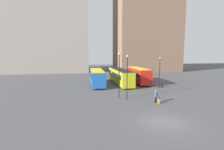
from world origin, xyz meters
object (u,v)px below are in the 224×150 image
object	(u,v)px
traveler	(156,95)
lamp_post_1	(127,74)
suitcase	(159,101)
lamp_post_2	(119,72)
trash_bin	(161,85)
bus_0	(97,77)
lamp_post_0	(160,70)
bus_1	(120,76)
bus_2	(138,75)

from	to	relation	value
traveler	lamp_post_1	bearing A→B (deg)	59.79
suitcase	lamp_post_2	size ratio (longest dim) A/B	0.15
lamp_post_1	trash_bin	size ratio (longest dim) A/B	7.33
bus_0	suitcase	world-z (taller)	bus_0
bus_0	lamp_post_0	bearing A→B (deg)	-111.45
bus_0	bus_1	xyz separation A→B (m)	(4.95, 0.49, 0.02)
lamp_post_0	lamp_post_2	xyz separation A→B (m)	(-9.11, -6.07, 0.42)
bus_1	lamp_post_1	xyz separation A→B (m)	(-1.82, -12.18, 1.93)
lamp_post_1	trash_bin	bearing A→B (deg)	39.52
bus_0	lamp_post_1	bearing A→B (deg)	-164.03
lamp_post_2	suitcase	bearing A→B (deg)	-39.62
bus_0	lamp_post_0	size ratio (longest dim) A/B	1.75
bus_2	trash_bin	bearing A→B (deg)	-152.92
lamp_post_0	trash_bin	distance (m)	2.98
bus_2	lamp_post_2	xyz separation A→B (m)	(-6.78, -11.36, 2.01)
bus_1	traveler	distance (m)	14.55
bus_1	lamp_post_1	world-z (taller)	lamp_post_1
bus_0	bus_2	xyz separation A→B (m)	(8.99, 0.62, 0.10)
trash_bin	lamp_post_2	bearing A→B (deg)	-147.16
bus_0	lamp_post_2	bearing A→B (deg)	-167.43
lamp_post_2	traveler	bearing A→B (deg)	-37.22
traveler	bus_0	bearing A→B (deg)	29.03
bus_1	traveler	bearing A→B (deg)	-175.89
bus_1	lamp_post_0	distance (m)	8.36
bus_1	lamp_post_2	bearing A→B (deg)	164.44
bus_0	bus_1	bearing A→B (deg)	-83.38
bus_0	suitcase	xyz separation A→B (m)	(6.67, -14.43, -1.34)
lamp_post_0	lamp_post_1	world-z (taller)	lamp_post_1
bus_1	traveler	size ratio (longest dim) A/B	7.26
bus_0	traveler	bearing A→B (deg)	-154.24
lamp_post_0	suitcase	bearing A→B (deg)	-115.42
trash_bin	traveler	bearing A→B (deg)	-119.45
bus_1	traveler	world-z (taller)	bus_1
traveler	lamp_post_2	xyz separation A→B (m)	(-4.25, 3.23, 2.79)
bus_1	lamp_post_1	bearing A→B (deg)	169.70
suitcase	lamp_post_2	distance (m)	6.75
lamp_post_0	lamp_post_1	xyz separation A→B (m)	(-8.18, -7.02, 0.26)
suitcase	bus_0	bearing A→B (deg)	29.03
suitcase	lamp_post_1	distance (m)	5.56
trash_bin	bus_1	bearing A→B (deg)	143.33
suitcase	trash_bin	bearing A→B (deg)	-23.06
traveler	suitcase	distance (m)	0.84
suitcase	lamp_post_2	xyz separation A→B (m)	(-4.46, 3.70, 3.45)
bus_1	lamp_post_0	size ratio (longest dim) A/B	2.14
bus_0	suitcase	distance (m)	15.96
suitcase	bus_2	bearing A→B (deg)	-4.53
bus_1	trash_bin	xyz separation A→B (m)	(6.81, -5.07, -1.27)
lamp_post_0	lamp_post_1	bearing A→B (deg)	-139.35
bus_1	suitcase	size ratio (longest dim) A/B	12.88
bus_0	traveler	size ratio (longest dim) A/B	5.94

